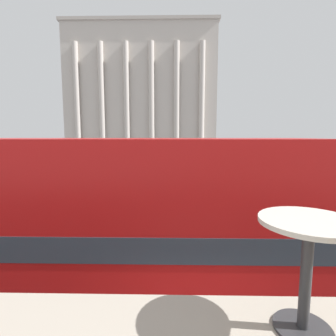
# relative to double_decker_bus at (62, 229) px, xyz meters

# --- Properties ---
(double_decker_bus) EXTENTS (10.55, 2.72, 4.25)m
(double_decker_bus) POSITION_rel_double_decker_bus_xyz_m (0.00, 0.00, 0.00)
(double_decker_bus) COLOR black
(double_decker_bus) RESTS_ON ground_plane
(cafe_dining_table) EXTENTS (0.60, 0.60, 0.73)m
(cafe_dining_table) POSITION_rel_double_decker_bus_xyz_m (3.19, -3.72, 1.25)
(cafe_dining_table) COLOR #2D2D30
(cafe_dining_table) RESTS_ON cafe_floor_slab
(plaza_building_left) EXTENTS (25.61, 16.36, 22.81)m
(plaza_building_left) POSITION_rel_double_decker_bus_xyz_m (-3.19, 45.41, 9.05)
(plaza_building_left) COLOR #BCB2A8
(plaza_building_left) RESTS_ON ground_plane
(traffic_light_near) EXTENTS (0.42, 0.24, 3.33)m
(traffic_light_near) POSITION_rel_double_decker_bus_xyz_m (5.45, 6.17, -0.16)
(traffic_light_near) COLOR black
(traffic_light_near) RESTS_ON ground_plane
(traffic_light_mid) EXTENTS (0.42, 0.24, 3.90)m
(traffic_light_mid) POSITION_rel_double_decker_bus_xyz_m (2.67, 12.66, 0.19)
(traffic_light_mid) COLOR black
(traffic_light_mid) RESTS_ON ground_plane
(traffic_light_far) EXTENTS (0.42, 0.24, 3.68)m
(traffic_light_far) POSITION_rel_double_decker_bus_xyz_m (10.35, 20.51, 0.06)
(traffic_light_far) COLOR black
(traffic_light_far) RESTS_ON ground_plane
(car_maroon) EXTENTS (4.20, 1.93, 1.35)m
(car_maroon) POSITION_rel_double_decker_bus_xyz_m (9.36, 22.20, -1.65)
(car_maroon) COLOR black
(car_maroon) RESTS_ON ground_plane
(car_navy) EXTENTS (4.20, 1.93, 1.35)m
(car_navy) POSITION_rel_double_decker_bus_xyz_m (8.22, 17.80, -1.65)
(car_navy) COLOR black
(car_navy) RESTS_ON ground_plane
(pedestrian_black) EXTENTS (0.32, 0.32, 1.66)m
(pedestrian_black) POSITION_rel_double_decker_bus_xyz_m (8.01, 16.09, -1.40)
(pedestrian_black) COLOR #282B33
(pedestrian_black) RESTS_ON ground_plane
(pedestrian_grey) EXTENTS (0.32, 0.32, 1.59)m
(pedestrian_grey) POSITION_rel_double_decker_bus_xyz_m (-0.54, 10.29, -1.44)
(pedestrian_grey) COLOR #282B33
(pedestrian_grey) RESTS_ON ground_plane
(pedestrian_yellow) EXTENTS (0.32, 0.32, 1.65)m
(pedestrian_yellow) POSITION_rel_double_decker_bus_xyz_m (10.96, 25.86, -1.41)
(pedestrian_yellow) COLOR #282B33
(pedestrian_yellow) RESTS_ON ground_plane
(pedestrian_blue) EXTENTS (0.32, 0.32, 1.66)m
(pedestrian_blue) POSITION_rel_double_decker_bus_xyz_m (3.05, 27.45, -1.40)
(pedestrian_blue) COLOR #282B33
(pedestrian_blue) RESTS_ON ground_plane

